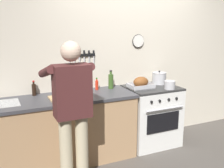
# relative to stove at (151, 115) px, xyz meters

# --- Properties ---
(wall_back) EXTENTS (6.00, 0.13, 2.60)m
(wall_back) POSITION_rel_stove_xyz_m (-0.22, 0.36, 0.85)
(wall_back) COLOR beige
(wall_back) RESTS_ON ground
(counter_block) EXTENTS (2.03, 0.65, 0.90)m
(counter_block) POSITION_rel_stove_xyz_m (-1.43, 0.00, 0.01)
(counter_block) COLOR tan
(counter_block) RESTS_ON ground
(stove) EXTENTS (0.76, 0.67, 0.90)m
(stove) POSITION_rel_stove_xyz_m (0.00, 0.00, 0.00)
(stove) COLOR white
(stove) RESTS_ON ground
(person_cook) EXTENTS (0.51, 0.63, 1.66)m
(person_cook) POSITION_rel_stove_xyz_m (-1.41, -0.62, 0.50)
(person_cook) COLOR #C6B793
(person_cook) RESTS_ON ground
(roasting_pan) EXTENTS (0.35, 0.26, 0.17)m
(roasting_pan) POSITION_rel_stove_xyz_m (-0.19, 0.00, 0.52)
(roasting_pan) COLOR #B7B7BC
(roasting_pan) RESTS_ON stove
(stock_pot) EXTENTS (0.22, 0.22, 0.21)m
(stock_pot) POSITION_rel_stove_xyz_m (0.21, 0.13, 0.54)
(stock_pot) COLOR #B7B7BC
(stock_pot) RESTS_ON stove
(saucepan) EXTENTS (0.16, 0.16, 0.12)m
(saucepan) POSITION_rel_stove_xyz_m (0.16, -0.21, 0.51)
(saucepan) COLOR #B7B7BC
(saucepan) RESTS_ON stove
(cutting_board) EXTENTS (0.36, 0.24, 0.02)m
(cutting_board) POSITION_rel_stove_xyz_m (-1.35, -0.05, 0.46)
(cutting_board) COLOR tan
(cutting_board) RESTS_ON counter_block
(bottle_soy_sauce) EXTENTS (0.05, 0.05, 0.20)m
(bottle_soy_sauce) POSITION_rel_stove_xyz_m (-1.67, 0.24, 0.53)
(bottle_soy_sauce) COLOR black
(bottle_soy_sauce) RESTS_ON counter_block
(bottle_hot_sauce) EXTENTS (0.04, 0.04, 0.17)m
(bottle_hot_sauce) POSITION_rel_stove_xyz_m (-0.81, 0.18, 0.52)
(bottle_hot_sauce) COLOR red
(bottle_hot_sauce) RESTS_ON counter_block
(bottle_olive_oil) EXTENTS (0.07, 0.07, 0.27)m
(bottle_olive_oil) POSITION_rel_stove_xyz_m (-0.60, 0.16, 0.56)
(bottle_olive_oil) COLOR #385623
(bottle_olive_oil) RESTS_ON counter_block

